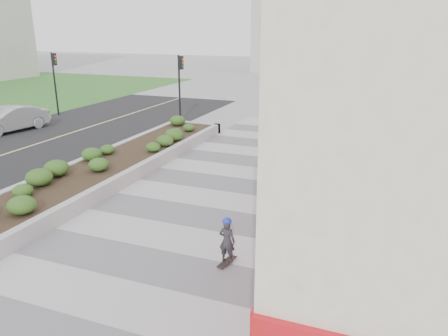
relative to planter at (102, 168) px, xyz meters
The scene contains 8 objects.
ground 8.91m from the planter, 51.84° to the right, with size 160.00×160.00×0.00m, color gray.
walkway 6.81m from the planter, 36.03° to the right, with size 8.00×36.00×0.01m, color #A8A8AD.
planter is the anchor object (origin of this frame).
traffic_signal_near 10.90m from the planter, 99.35° to the left, with size 0.33×0.28×4.20m.
traffic_signal_far 15.00m from the planter, 137.54° to the left, with size 0.33×0.28×4.20m.
manhole_cover 7.22m from the planter, 33.69° to the right, with size 0.44×0.44×0.01m, color #595654.
skateboarder 8.33m from the planter, 31.99° to the right, with size 0.43×0.74×1.31m.
car_silver 11.16m from the planter, 153.68° to the left, with size 1.54×4.41×1.45m, color #B0B4B9.
Camera 1 is at (5.11, -6.70, 5.84)m, focal length 35.00 mm.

